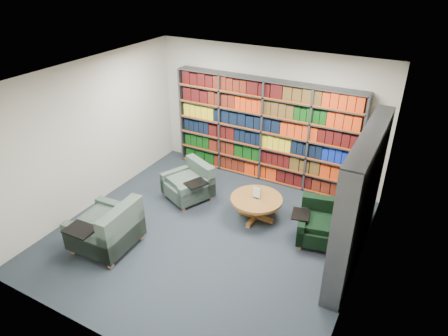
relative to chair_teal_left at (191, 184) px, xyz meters
The scene contains 7 objects.
room_shell 1.70m from the chair_teal_left, 44.64° to the right, with size 5.02×5.02×2.82m.
bookshelf_back 1.88m from the chair_teal_left, 57.15° to the left, with size 4.00×0.28×2.20m.
bookshelf_right 3.38m from the chair_teal_left, ahead, with size 0.28×2.50×2.20m.
chair_teal_left is the anchor object (origin of this frame).
chair_green_right 2.71m from the chair_teal_left, ahead, with size 0.99×0.92×0.70m.
chair_teal_front 2.02m from the chair_teal_left, 99.23° to the right, with size 0.99×1.14×0.87m.
coffee_table 1.47m from the chair_teal_left, ahead, with size 0.96×0.96×0.67m.
Camera 1 is at (2.95, -4.85, 4.41)m, focal length 32.00 mm.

